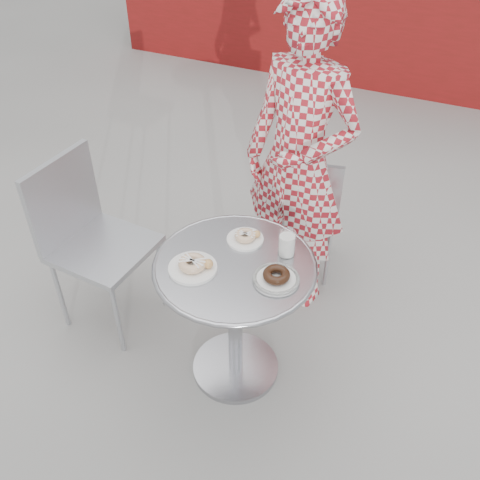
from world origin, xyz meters
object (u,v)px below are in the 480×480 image
at_px(plate_far, 246,237).
at_px(plate_checker, 276,278).
at_px(seated_person, 299,163).
at_px(bistro_table, 235,293).
at_px(chair_far, 302,232).
at_px(chair_left, 108,275).
at_px(milk_cup, 287,244).
at_px(plate_near, 193,265).

distance_m(plate_far, plate_checker, 0.28).
bearing_deg(seated_person, plate_checker, -62.99).
bearing_deg(plate_checker, plate_far, 139.78).
bearing_deg(bistro_table, chair_far, 88.66).
distance_m(bistro_table, seated_person, 0.74).
xyz_separation_m(bistro_table, seated_person, (0.03, 0.68, 0.30)).
bearing_deg(chair_left, milk_cup, -81.46).
xyz_separation_m(plate_far, milk_cup, (0.20, -0.01, 0.04)).
distance_m(bistro_table, milk_cup, 0.32).
height_order(chair_far, plate_checker, chair_far).
height_order(chair_left, plate_far, chair_left).
xyz_separation_m(bistro_table, plate_checker, (0.19, -0.02, 0.19)).
bearing_deg(chair_left, chair_far, -40.57).
height_order(plate_far, milk_cup, milk_cup).
bearing_deg(plate_checker, plate_near, -166.50).
height_order(plate_near, plate_checker, plate_near).
bearing_deg(seated_person, chair_left, -128.62).
height_order(chair_far, seated_person, seated_person).
height_order(chair_far, milk_cup, milk_cup).
xyz_separation_m(bistro_table, plate_near, (-0.14, -0.10, 0.19)).
xyz_separation_m(bistro_table, plate_far, (-0.02, 0.16, 0.19)).
bearing_deg(milk_cup, seated_person, 104.75).
xyz_separation_m(plate_far, plate_near, (-0.12, -0.26, 0.00)).
xyz_separation_m(chair_left, seated_person, (0.80, 0.61, 0.55)).
bearing_deg(plate_far, plate_near, -114.09).
height_order(chair_far, plate_near, chair_far).
bearing_deg(plate_checker, milk_cup, 97.26).
height_order(bistro_table, plate_far, plate_far).
height_order(chair_left, plate_checker, chair_left).
relative_size(chair_left, plate_near, 4.56).
xyz_separation_m(chair_left, plate_far, (0.75, 0.09, 0.44)).
bearing_deg(chair_left, plate_checker, -91.68).
relative_size(chair_far, plate_near, 4.00).
relative_size(seated_person, plate_checker, 8.65).
distance_m(plate_checker, milk_cup, 0.18).
xyz_separation_m(bistro_table, milk_cup, (0.17, 0.15, 0.23)).
relative_size(plate_far, milk_cup, 1.40).
bearing_deg(plate_far, chair_far, 86.59).
relative_size(bistro_table, plate_checker, 3.68).
bearing_deg(plate_near, plate_far, 65.91).
height_order(chair_left, seated_person, seated_person).
bearing_deg(milk_cup, plate_checker, -82.74).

